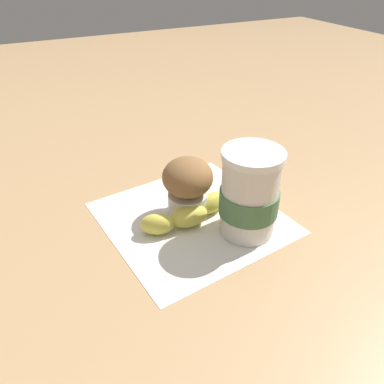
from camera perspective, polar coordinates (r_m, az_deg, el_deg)
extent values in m
plane|color=tan|center=(0.61, 0.00, -3.98)|extent=(3.00, 3.00, 0.00)
cube|color=white|center=(0.61, 0.00, -3.93)|extent=(0.29, 0.29, 0.00)
cylinder|color=silver|center=(0.56, 8.73, -0.57)|extent=(0.08, 0.08, 0.13)
cylinder|color=white|center=(0.52, 9.36, 5.63)|extent=(0.09, 0.09, 0.01)
cylinder|color=#4C754C|center=(0.56, 8.64, -1.39)|extent=(0.09, 0.09, 0.04)
cylinder|color=white|center=(0.61, -0.78, -1.74)|extent=(0.06, 0.06, 0.04)
ellipsoid|color=olive|center=(0.58, -0.82, 2.23)|extent=(0.08, 0.08, 0.06)
ellipsoid|color=#D6CC4C|center=(0.57, -5.30, -4.89)|extent=(0.06, 0.05, 0.04)
ellipsoid|color=#D6CC4C|center=(0.58, -0.46, -3.67)|extent=(0.06, 0.04, 0.04)
ellipsoid|color=#D6CC4C|center=(0.61, 3.13, -1.67)|extent=(0.06, 0.04, 0.04)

